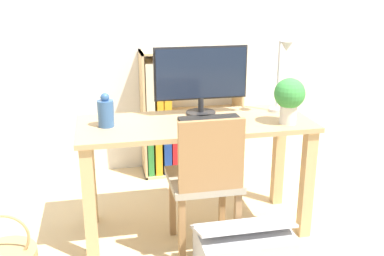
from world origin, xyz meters
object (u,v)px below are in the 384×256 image
at_px(desk_lamp, 282,70).
at_px(bookshelf, 172,118).
at_px(vase, 106,112).
at_px(monitor, 201,76).
at_px(chair, 206,178).
at_px(keyboard, 210,119).
at_px(potted_plant, 289,97).
at_px(storage_box, 244,254).

xyz_separation_m(desk_lamp, bookshelf, (-0.56, 0.88, -0.54)).
bearing_deg(desk_lamp, vase, -177.59).
bearing_deg(bookshelf, monitor, -85.49).
relative_size(vase, bookshelf, 0.20).
distance_m(chair, bookshelf, 1.22).
relative_size(chair, bookshelf, 0.84).
xyz_separation_m(keyboard, potted_plant, (0.44, -0.16, 0.16)).
distance_m(monitor, storage_box, 1.11).
height_order(desk_lamp, bookshelf, desk_lamp).
bearing_deg(desk_lamp, storage_box, -124.00).
relative_size(bookshelf, storage_box, 1.98).
xyz_separation_m(chair, bookshelf, (0.00, 1.22, 0.00)).
relative_size(keyboard, storage_box, 0.73).
relative_size(desk_lamp, storage_box, 0.90).
height_order(monitor, bookshelf, monitor).
bearing_deg(keyboard, potted_plant, -19.38).
distance_m(bookshelf, storage_box, 1.55).
height_order(monitor, potted_plant, monitor).
bearing_deg(keyboard, monitor, 98.96).
height_order(desk_lamp, chair, desk_lamp).
height_order(monitor, desk_lamp, desk_lamp).
xyz_separation_m(monitor, vase, (-0.60, -0.14, -0.16)).
bearing_deg(storage_box, desk_lamp, 56.00).
bearing_deg(potted_plant, keyboard, 160.62).
bearing_deg(vase, bookshelf, 59.76).
distance_m(potted_plant, storage_box, 0.94).
distance_m(keyboard, desk_lamp, 0.56).
bearing_deg(bookshelf, vase, -120.24).
relative_size(keyboard, chair, 0.44).
relative_size(keyboard, potted_plant, 1.37).
relative_size(desk_lamp, chair, 0.54).
relative_size(desk_lamp, potted_plant, 1.69).
height_order(potted_plant, bookshelf, bookshelf).
height_order(vase, desk_lamp, desk_lamp).
height_order(monitor, chair, monitor).
height_order(keyboard, potted_plant, potted_plant).
distance_m(vase, chair, 0.70).
distance_m(desk_lamp, potted_plant, 0.25).
distance_m(monitor, keyboard, 0.28).
bearing_deg(potted_plant, storage_box, -133.10).
bearing_deg(potted_plant, chair, -166.60).
bearing_deg(storage_box, keyboard, 95.76).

